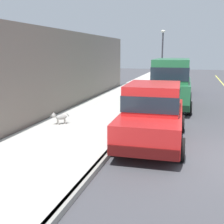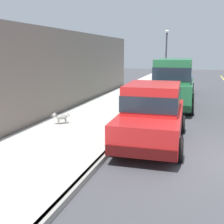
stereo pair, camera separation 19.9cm
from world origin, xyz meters
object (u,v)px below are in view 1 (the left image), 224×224
(car_blue_hatchback, at_px, (176,79))
(street_lamp, at_px, (162,51))
(car_green_van, at_px, (171,81))
(car_red_sedan, at_px, (153,113))
(dog_grey, at_px, (60,117))

(car_blue_hatchback, height_order, street_lamp, street_lamp)
(car_blue_hatchback, bearing_deg, car_green_van, -88.85)
(car_blue_hatchback, relative_size, street_lamp, 0.87)
(car_red_sedan, height_order, dog_grey, car_red_sedan)
(car_green_van, relative_size, car_blue_hatchback, 1.29)
(dog_grey, height_order, street_lamp, street_lamp)
(car_blue_hatchback, height_order, dog_grey, car_blue_hatchback)
(car_red_sedan, height_order, street_lamp, street_lamp)
(car_red_sedan, distance_m, street_lamp, 14.76)
(car_blue_hatchback, bearing_deg, dog_grey, -109.05)
(car_green_van, xyz_separation_m, dog_grey, (-3.76, -5.18, -0.97))
(car_red_sedan, xyz_separation_m, dog_grey, (-3.67, 0.78, -0.55))
(car_blue_hatchback, xyz_separation_m, dog_grey, (-3.65, -10.58, -0.55))
(car_red_sedan, distance_m, dog_grey, 3.79)
(car_red_sedan, xyz_separation_m, street_lamp, (-1.36, 14.57, 1.92))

